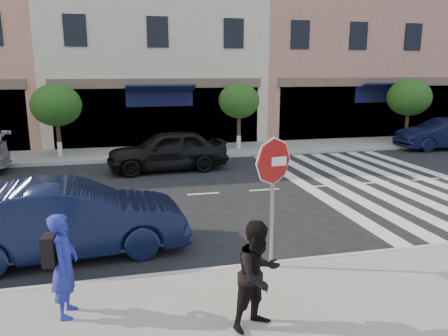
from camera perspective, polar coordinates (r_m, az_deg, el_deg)
ground at (r=9.93m, az=1.66°, el=-9.64°), size 120.00×120.00×0.00m
sidewalk_near at (r=6.76m, az=10.52°, el=-20.72°), size 60.00×4.50×0.15m
sidewalk_far at (r=20.35m, az=-6.41°, el=2.14°), size 60.00×3.00×0.15m
building_centre at (r=25.99m, az=-9.57°, el=16.33°), size 11.00×9.00×11.00m
building_east_mid at (r=29.49m, az=15.52°, el=17.56°), size 13.00×9.00×13.00m
street_tree_wb at (r=19.89m, az=-21.07°, el=7.63°), size 2.10×2.10×3.06m
street_tree_c at (r=20.45m, az=1.97°, el=8.71°), size 1.90×1.90×3.04m
street_tree_ea at (r=24.42m, az=23.03°, el=8.46°), size 2.20×2.20×3.19m
stop_sign at (r=7.88m, az=6.45°, el=-0.78°), size 0.87×0.12×2.47m
photographer at (r=7.02m, az=-20.13°, el=-11.84°), size 0.45×0.62×1.60m
walker at (r=6.35m, az=4.51°, el=-13.77°), size 0.96×0.88×1.60m
car_near_mid at (r=9.55m, az=-19.53°, el=-6.30°), size 4.87×2.06×1.57m
car_far_mid at (r=16.83m, az=-7.40°, el=2.32°), size 4.65×2.13×1.54m
car_far_right at (r=23.76m, az=26.73°, el=4.00°), size 4.54×1.76×1.47m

